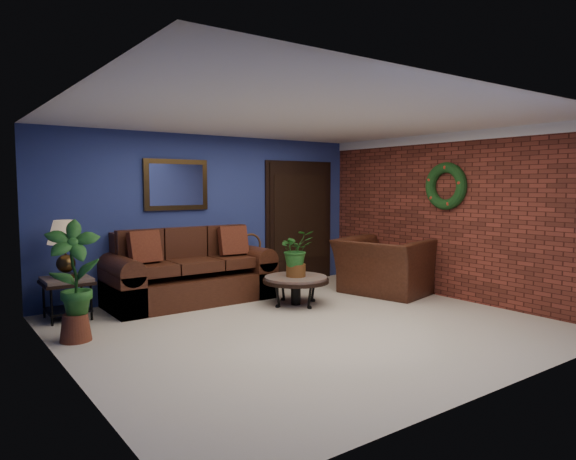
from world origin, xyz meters
TOP-DOWN VIEW (x-y plane):
  - floor at (0.00, 0.00)m, footprint 5.50×5.50m
  - wall_back at (0.00, 2.50)m, footprint 5.50×0.04m
  - wall_left at (-2.75, 0.00)m, footprint 0.04×5.00m
  - wall_right_brick at (2.75, 0.00)m, footprint 0.04×5.00m
  - ceiling at (0.00, 0.00)m, footprint 5.50×5.00m
  - crown_molding at (2.72, 0.00)m, footprint 0.03×5.00m
  - wall_mirror at (-0.60, 2.46)m, footprint 1.02×0.06m
  - closet_door at (1.75, 2.47)m, footprint 1.44×0.06m
  - wreath at (2.69, 0.05)m, footprint 0.16×0.72m
  - sofa at (-0.59, 2.09)m, footprint 2.40×1.04m
  - coffee_table at (0.56, 0.98)m, footprint 0.95×0.95m
  - end_table at (-2.30, 2.05)m, footprint 0.59×0.59m
  - table_lamp at (-2.30, 2.05)m, footprint 0.43×0.43m
  - side_chair at (0.55, 2.12)m, footprint 0.45×0.45m
  - armchair at (2.15, 0.76)m, footprint 1.46×1.58m
  - coffee_plant at (0.56, 0.98)m, footprint 0.55×0.50m
  - floor_plant at (2.35, 0.55)m, footprint 0.38×0.34m
  - tall_plant at (-2.45, 1.01)m, footprint 0.66×0.54m

SIDE VIEW (x-z plane):
  - floor at x=0.00m, z-range 0.00..0.00m
  - coffee_table at x=0.56m, z-range 0.15..0.56m
  - sofa at x=-0.59m, z-range -0.19..0.89m
  - floor_plant at x=2.35m, z-range 0.00..0.73m
  - end_table at x=-2.30m, z-range 0.14..0.68m
  - armchair at x=2.15m, z-range 0.00..0.87m
  - side_chair at x=0.55m, z-range 0.06..0.99m
  - tall_plant at x=-2.45m, z-range 0.04..1.38m
  - coffee_plant at x=0.56m, z-range 0.44..1.11m
  - table_lamp at x=-2.30m, z-range 0.64..1.35m
  - closet_door at x=1.75m, z-range -0.04..2.14m
  - wall_back at x=0.00m, z-range 0.00..2.50m
  - wall_left at x=-2.75m, z-range 0.00..2.50m
  - wall_right_brick at x=2.75m, z-range 0.00..2.50m
  - wreath at x=2.69m, z-range 1.34..2.06m
  - wall_mirror at x=-0.60m, z-range 1.33..2.10m
  - crown_molding at x=2.72m, z-range 2.36..2.50m
  - ceiling at x=0.00m, z-range 2.49..2.51m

